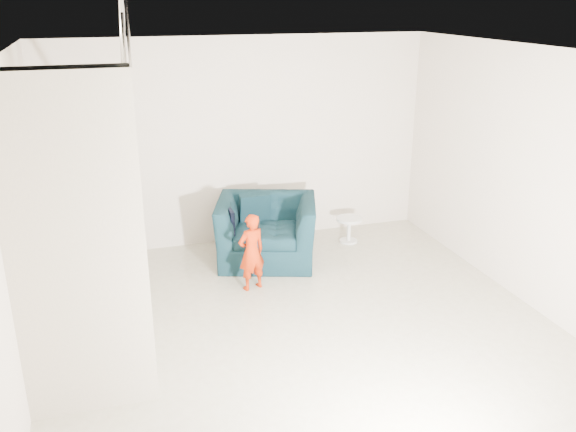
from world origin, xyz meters
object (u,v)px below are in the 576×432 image
at_px(armchair, 267,230).
at_px(staircase, 84,253).
at_px(toddler, 252,252).
at_px(side_table, 349,226).

xyz_separation_m(armchair, staircase, (-2.11, -1.43, 0.56)).
xyz_separation_m(toddler, side_table, (1.59, 0.96, -0.22)).
bearing_deg(toddler, armchair, -134.49).
bearing_deg(side_table, toddler, -148.81).
xyz_separation_m(armchair, toddler, (-0.38, -0.73, 0.06)).
relative_size(toddler, staircase, 0.25).
bearing_deg(toddler, staircase, 4.40).
height_order(armchair, side_table, armchair).
relative_size(toddler, side_table, 2.59).
bearing_deg(staircase, armchair, 34.07).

